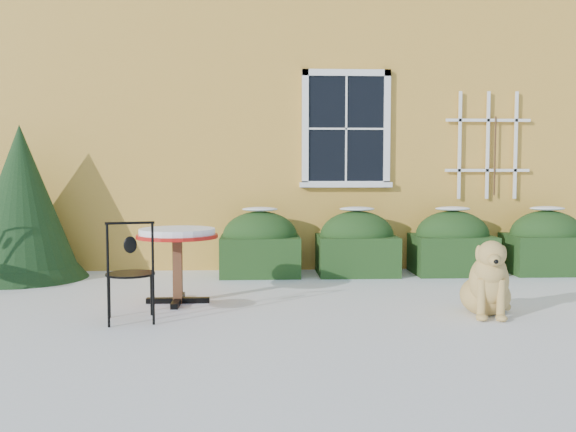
{
  "coord_description": "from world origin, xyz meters",
  "views": [
    {
      "loc": [
        -0.33,
        -5.96,
        1.39
      ],
      "look_at": [
        0.0,
        1.0,
        0.9
      ],
      "focal_mm": 40.0,
      "sensor_mm": 36.0,
      "label": 1
    }
  ],
  "objects": [
    {
      "name": "ground",
      "position": [
        0.0,
        0.0,
        0.0
      ],
      "size": [
        80.0,
        80.0,
        0.0
      ],
      "primitive_type": "plane",
      "color": "white",
      "rests_on": "ground"
    },
    {
      "name": "house",
      "position": [
        0.0,
        7.0,
        3.22
      ],
      "size": [
        12.4,
        8.4,
        6.4
      ],
      "color": "#F3B546",
      "rests_on": "ground"
    },
    {
      "name": "hedge_row",
      "position": [
        1.65,
        2.55,
        0.4
      ],
      "size": [
        4.95,
        0.8,
        0.91
      ],
      "color": "#173213",
      "rests_on": "ground"
    },
    {
      "name": "evergreen_shrub",
      "position": [
        -3.36,
        2.41,
        0.8
      ],
      "size": [
        1.64,
        1.64,
        1.98
      ],
      "rotation": [
        0.0,
        0.0,
        -0.24
      ],
      "color": "black",
      "rests_on": "ground"
    },
    {
      "name": "bistro_table",
      "position": [
        -1.17,
        0.76,
        0.66
      ],
      "size": [
        0.85,
        0.85,
        0.79
      ],
      "rotation": [
        0.0,
        0.0,
        -0.03
      ],
      "color": "black",
      "rests_on": "ground"
    },
    {
      "name": "patio_chair_near",
      "position": [
        -1.5,
        -0.07,
        0.47
      ],
      "size": [
        0.5,
        0.49,
        0.94
      ],
      "rotation": [
        0.0,
        0.0,
        3.35
      ],
      "color": "black",
      "rests_on": "ground"
    },
    {
      "name": "dog",
      "position": [
        1.87,
        0.01,
        0.31
      ],
      "size": [
        0.56,
        0.82,
        0.76
      ],
      "rotation": [
        0.0,
        0.0,
        -0.17
      ],
      "color": "tan",
      "rests_on": "ground"
    }
  ]
}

